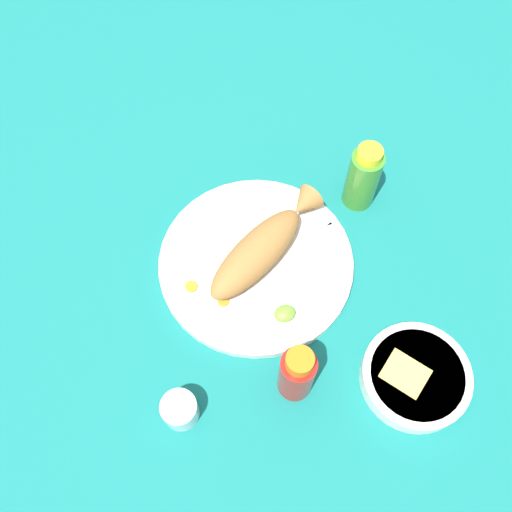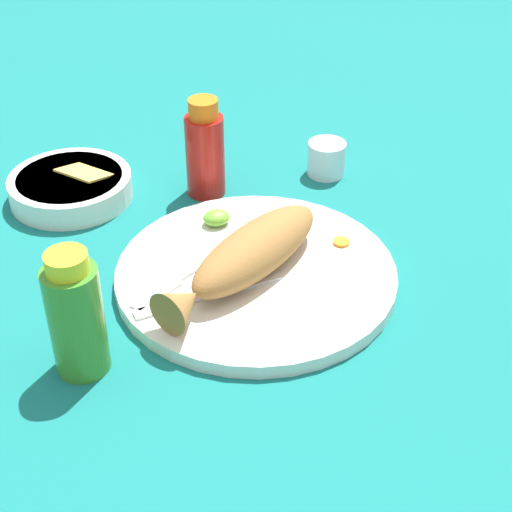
{
  "view_description": "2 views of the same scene",
  "coord_description": "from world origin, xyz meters",
  "px_view_note": "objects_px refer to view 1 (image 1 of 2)",
  "views": [
    {
      "loc": [
        0.17,
        0.42,
        0.93
      ],
      "look_at": [
        0.0,
        0.0,
        0.04
      ],
      "focal_mm": 40.0,
      "sensor_mm": 36.0,
      "label": 1
    },
    {
      "loc": [
        -0.32,
        -0.71,
        0.6
      ],
      "look_at": [
        0.0,
        0.0,
        0.04
      ],
      "focal_mm": 55.0,
      "sensor_mm": 36.0,
      "label": 2
    }
  ],
  "objects_px": {
    "hot_sauce_bottle_green": "(363,177)",
    "fork_near": "(294,233)",
    "hot_sauce_bottle_red": "(297,373)",
    "guacamole_bowl": "(415,377)",
    "salt_cup": "(180,410)",
    "fried_fish": "(262,247)",
    "main_plate": "(256,263)",
    "fork_far": "(306,254)"
  },
  "relations": [
    {
      "from": "fork_near",
      "to": "hot_sauce_bottle_red",
      "type": "relative_size",
      "value": 1.26
    },
    {
      "from": "fork_far",
      "to": "hot_sauce_bottle_red",
      "type": "relative_size",
      "value": 1.17
    },
    {
      "from": "main_plate",
      "to": "fried_fish",
      "type": "xyz_separation_m",
      "value": [
        -0.02,
        -0.01,
        0.04
      ]
    },
    {
      "from": "fork_far",
      "to": "salt_cup",
      "type": "height_order",
      "value": "salt_cup"
    },
    {
      "from": "hot_sauce_bottle_green",
      "to": "guacamole_bowl",
      "type": "height_order",
      "value": "hot_sauce_bottle_green"
    },
    {
      "from": "salt_cup",
      "to": "fried_fish",
      "type": "bearing_deg",
      "value": -136.59
    },
    {
      "from": "fork_near",
      "to": "hot_sauce_bottle_green",
      "type": "height_order",
      "value": "hot_sauce_bottle_green"
    },
    {
      "from": "hot_sauce_bottle_green",
      "to": "salt_cup",
      "type": "height_order",
      "value": "hot_sauce_bottle_green"
    },
    {
      "from": "hot_sauce_bottle_red",
      "to": "hot_sauce_bottle_green",
      "type": "distance_m",
      "value": 0.39
    },
    {
      "from": "main_plate",
      "to": "salt_cup",
      "type": "distance_m",
      "value": 0.29
    },
    {
      "from": "hot_sauce_bottle_red",
      "to": "salt_cup",
      "type": "xyz_separation_m",
      "value": [
        0.19,
        -0.02,
        -0.05
      ]
    },
    {
      "from": "main_plate",
      "to": "fork_near",
      "type": "relative_size",
      "value": 1.89
    },
    {
      "from": "guacamole_bowl",
      "to": "hot_sauce_bottle_green",
      "type": "bearing_deg",
      "value": -101.32
    },
    {
      "from": "fork_far",
      "to": "guacamole_bowl",
      "type": "relative_size",
      "value": 0.98
    },
    {
      "from": "fried_fish",
      "to": "guacamole_bowl",
      "type": "bearing_deg",
      "value": 88.67
    },
    {
      "from": "fork_near",
      "to": "hot_sauce_bottle_green",
      "type": "bearing_deg",
      "value": 13.8
    },
    {
      "from": "fried_fish",
      "to": "hot_sauce_bottle_red",
      "type": "xyz_separation_m",
      "value": [
        0.04,
        0.23,
        0.02
      ]
    },
    {
      "from": "main_plate",
      "to": "hot_sauce_bottle_green",
      "type": "bearing_deg",
      "value": -164.98
    },
    {
      "from": "salt_cup",
      "to": "guacamole_bowl",
      "type": "bearing_deg",
      "value": 166.77
    },
    {
      "from": "hot_sauce_bottle_red",
      "to": "hot_sauce_bottle_green",
      "type": "relative_size",
      "value": 0.98
    },
    {
      "from": "fried_fish",
      "to": "fork_far",
      "type": "bearing_deg",
      "value": 130.91
    },
    {
      "from": "hot_sauce_bottle_red",
      "to": "guacamole_bowl",
      "type": "xyz_separation_m",
      "value": [
        -0.18,
        0.06,
        -0.05
      ]
    },
    {
      "from": "fork_near",
      "to": "fried_fish",
      "type": "bearing_deg",
      "value": -164.57
    },
    {
      "from": "fried_fish",
      "to": "salt_cup",
      "type": "bearing_deg",
      "value": 15.59
    },
    {
      "from": "fork_near",
      "to": "fork_far",
      "type": "relative_size",
      "value": 1.07
    },
    {
      "from": "guacamole_bowl",
      "to": "fork_far",
      "type": "bearing_deg",
      "value": -74.51
    },
    {
      "from": "fork_far",
      "to": "guacamole_bowl",
      "type": "height_order",
      "value": "guacamole_bowl"
    },
    {
      "from": "fork_near",
      "to": "hot_sauce_bottle_green",
      "type": "xyz_separation_m",
      "value": [
        -0.15,
        -0.04,
        0.05
      ]
    },
    {
      "from": "fried_fish",
      "to": "hot_sauce_bottle_red",
      "type": "bearing_deg",
      "value": 53.38
    },
    {
      "from": "main_plate",
      "to": "salt_cup",
      "type": "relative_size",
      "value": 6.07
    },
    {
      "from": "fork_far",
      "to": "hot_sauce_bottle_red",
      "type": "distance_m",
      "value": 0.24
    },
    {
      "from": "fried_fish",
      "to": "hot_sauce_bottle_green",
      "type": "distance_m",
      "value": 0.23
    },
    {
      "from": "fork_near",
      "to": "salt_cup",
      "type": "bearing_deg",
      "value": -141.66
    },
    {
      "from": "hot_sauce_bottle_green",
      "to": "salt_cup",
      "type": "relative_size",
      "value": 2.6
    },
    {
      "from": "fried_fish",
      "to": "hot_sauce_bottle_red",
      "type": "relative_size",
      "value": 1.81
    },
    {
      "from": "hot_sauce_bottle_green",
      "to": "fork_near",
      "type": "bearing_deg",
      "value": 13.54
    },
    {
      "from": "fork_far",
      "to": "hot_sauce_bottle_red",
      "type": "bearing_deg",
      "value": -143.84
    },
    {
      "from": "fried_fish",
      "to": "main_plate",
      "type": "bearing_deg",
      "value": 0.0
    },
    {
      "from": "hot_sauce_bottle_green",
      "to": "guacamole_bowl",
      "type": "relative_size",
      "value": 0.85
    },
    {
      "from": "fork_near",
      "to": "salt_cup",
      "type": "height_order",
      "value": "salt_cup"
    },
    {
      "from": "main_plate",
      "to": "salt_cup",
      "type": "bearing_deg",
      "value": 44.31
    },
    {
      "from": "main_plate",
      "to": "guacamole_bowl",
      "type": "xyz_separation_m",
      "value": [
        -0.16,
        0.29,
        0.01
      ]
    }
  ]
}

